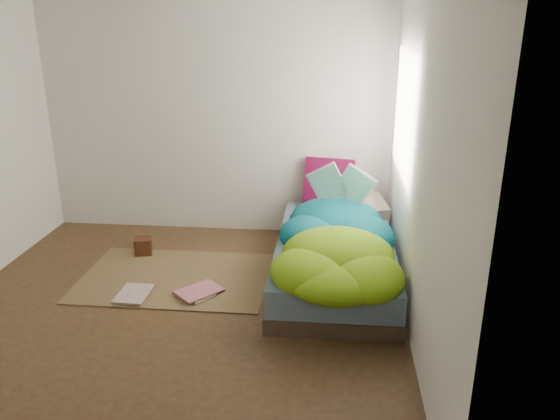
% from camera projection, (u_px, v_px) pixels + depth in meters
% --- Properties ---
extents(ground, '(3.50, 3.50, 0.00)m').
position_uv_depth(ground, '(174.00, 311.00, 4.20)').
color(ground, '#402918').
rests_on(ground, ground).
extents(room_walls, '(3.54, 3.54, 2.62)m').
position_uv_depth(room_walls, '(161.00, 98.00, 3.66)').
color(room_walls, silver).
rests_on(room_walls, ground).
extents(bed, '(1.00, 2.00, 0.34)m').
position_uv_depth(bed, '(335.00, 259.00, 4.70)').
color(bed, '#39281F').
rests_on(bed, ground).
extents(duvet, '(0.96, 1.84, 0.34)m').
position_uv_depth(duvet, '(336.00, 231.00, 4.38)').
color(duvet, navy).
rests_on(duvet, bed).
extents(rug, '(1.60, 1.10, 0.01)m').
position_uv_depth(rug, '(175.00, 277.00, 4.72)').
color(rug, brown).
rests_on(rug, ground).
extents(pillow_floral, '(0.70, 0.54, 0.14)m').
position_uv_depth(pillow_floral, '(353.00, 208.00, 5.20)').
color(pillow_floral, beige).
rests_on(pillow_floral, bed).
extents(pillow_magenta, '(0.50, 0.23, 0.48)m').
position_uv_depth(pillow_magenta, '(329.00, 183.00, 5.42)').
color(pillow_magenta, '#48042D').
rests_on(pillow_magenta, bed).
extents(open_book, '(0.50, 0.22, 0.30)m').
position_uv_depth(open_book, '(341.00, 175.00, 4.78)').
color(open_book, '#2D8029').
rests_on(open_book, duvet).
extents(wooden_box, '(0.19, 0.19, 0.15)m').
position_uv_depth(wooden_box, '(143.00, 246.00, 5.16)').
color(wooden_box, '#37170C').
rests_on(wooden_box, rug).
extents(floor_book_a, '(0.25, 0.34, 0.03)m').
position_uv_depth(floor_book_a, '(119.00, 293.00, 4.41)').
color(floor_book_a, silver).
rests_on(floor_book_a, rug).
extents(floor_book_b, '(0.43, 0.43, 0.03)m').
position_uv_depth(floor_book_b, '(191.00, 286.00, 4.52)').
color(floor_book_b, pink).
rests_on(floor_book_b, rug).
extents(floor_book_c, '(0.35, 0.34, 0.02)m').
position_uv_depth(floor_book_c, '(185.00, 298.00, 4.34)').
color(floor_book_c, tan).
rests_on(floor_book_c, rug).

